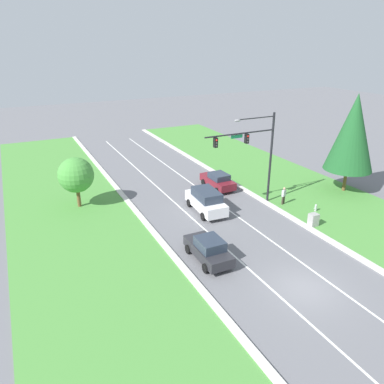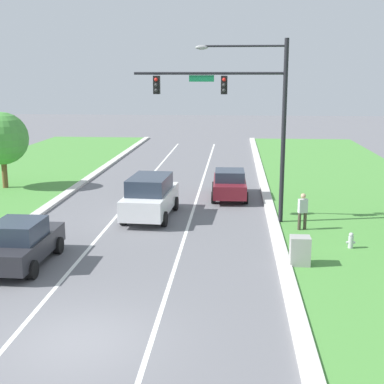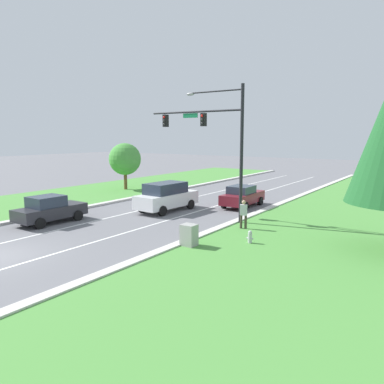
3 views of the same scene
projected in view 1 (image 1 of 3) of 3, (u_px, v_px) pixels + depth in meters
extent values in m
plane|color=slate|center=(304.00, 289.00, 22.40)|extent=(160.00, 160.00, 0.00)
cube|color=beige|center=(371.00, 265.00, 24.68)|extent=(0.50, 90.00, 0.15)
cube|color=beige|center=(223.00, 316.00, 20.06)|extent=(0.50, 90.00, 0.15)
cube|color=#4C8E3D|center=(129.00, 350.00, 17.93)|extent=(10.00, 90.00, 0.08)
cube|color=white|center=(280.00, 297.00, 21.66)|extent=(0.14, 81.00, 0.01)
cube|color=white|center=(327.00, 281.00, 23.14)|extent=(0.14, 81.00, 0.01)
cylinder|color=black|center=(271.00, 159.00, 33.04)|extent=(0.20, 0.20, 8.21)
cylinder|color=black|center=(240.00, 133.00, 30.70)|extent=(6.64, 0.12, 0.12)
cube|color=#147042|center=(237.00, 137.00, 30.65)|extent=(1.10, 0.04, 0.28)
cylinder|color=black|center=(256.00, 118.00, 30.88)|extent=(3.65, 0.09, 0.09)
ellipsoid|color=gray|center=(238.00, 120.00, 30.15)|extent=(0.56, 0.28, 0.20)
cube|color=black|center=(247.00, 139.00, 31.16)|extent=(0.28, 0.32, 0.80)
sphere|color=red|center=(248.00, 136.00, 30.93)|extent=(0.16, 0.16, 0.16)
sphere|color=#2D2D2D|center=(248.00, 139.00, 31.02)|extent=(0.16, 0.16, 0.16)
sphere|color=#2D2D2D|center=(248.00, 142.00, 31.10)|extent=(0.16, 0.16, 0.16)
cube|color=black|center=(216.00, 143.00, 29.94)|extent=(0.28, 0.32, 0.80)
sphere|color=red|center=(217.00, 140.00, 29.71)|extent=(0.16, 0.16, 0.16)
sphere|color=#2D2D2D|center=(217.00, 143.00, 29.80)|extent=(0.16, 0.16, 0.16)
sphere|color=#2D2D2D|center=(217.00, 146.00, 29.88)|extent=(0.16, 0.16, 0.16)
cube|color=white|center=(206.00, 203.00, 32.30)|extent=(2.18, 4.98, 0.92)
cube|color=#283342|center=(207.00, 194.00, 31.88)|extent=(1.88, 3.02, 0.75)
cylinder|color=black|center=(208.00, 200.00, 34.10)|extent=(0.28, 0.70, 0.68)
cylinder|color=black|center=(189.00, 203.00, 33.42)|extent=(0.28, 0.70, 0.68)
cylinder|color=black|center=(223.00, 213.00, 31.52)|extent=(0.28, 0.70, 0.68)
cylinder|color=black|center=(203.00, 216.00, 30.84)|extent=(0.28, 0.70, 0.68)
cube|color=maroon|center=(218.00, 182.00, 37.55)|extent=(1.84, 4.36, 0.73)
cube|color=#283342|center=(219.00, 176.00, 37.09)|extent=(1.61, 1.98, 0.56)
cylinder|color=black|center=(218.00, 180.00, 39.15)|extent=(0.25, 0.64, 0.63)
cylinder|color=black|center=(204.00, 182.00, 38.42)|extent=(0.25, 0.64, 0.63)
cylinder|color=black|center=(232.00, 188.00, 36.95)|extent=(0.25, 0.64, 0.63)
cylinder|color=black|center=(217.00, 191.00, 36.22)|extent=(0.25, 0.64, 0.63)
cube|color=#28282D|center=(208.00, 251.00, 25.17)|extent=(1.78, 4.24, 0.70)
cube|color=#283342|center=(210.00, 244.00, 24.70)|extent=(1.59, 1.92, 0.66)
cylinder|color=black|center=(210.00, 244.00, 26.73)|extent=(0.25, 0.64, 0.64)
cylinder|color=black|center=(188.00, 249.00, 26.05)|extent=(0.25, 0.64, 0.64)
cylinder|color=black|center=(229.00, 262.00, 24.55)|extent=(0.25, 0.64, 0.64)
cylinder|color=black|center=(206.00, 268.00, 23.86)|extent=(0.25, 0.64, 0.64)
cube|color=#9E9E99|center=(313.00, 220.00, 29.72)|extent=(0.70, 0.60, 1.11)
cylinder|color=#42382D|center=(282.00, 201.00, 33.65)|extent=(0.14, 0.14, 0.84)
cylinder|color=#42382D|center=(284.00, 200.00, 33.82)|extent=(0.14, 0.14, 0.84)
cube|color=#B7B7BC|center=(284.00, 193.00, 33.46)|extent=(0.43, 0.32, 0.60)
sphere|color=tan|center=(284.00, 189.00, 33.30)|extent=(0.22, 0.22, 0.22)
cylinder|color=#B7B7BC|center=(316.00, 209.00, 32.42)|extent=(0.20, 0.20, 0.55)
sphere|color=#B7B7BC|center=(316.00, 205.00, 32.29)|extent=(0.18, 0.18, 0.18)
cylinder|color=#B7B7BC|center=(315.00, 209.00, 32.36)|extent=(0.10, 0.09, 0.09)
cylinder|color=#B7B7BC|center=(317.00, 208.00, 32.46)|extent=(0.10, 0.09, 0.09)
cylinder|color=brown|center=(345.00, 180.00, 36.57)|extent=(0.32, 0.32, 2.27)
cone|color=#1E5628|center=(353.00, 132.00, 34.80)|extent=(4.51, 4.51, 7.22)
cylinder|color=brown|center=(79.00, 197.00, 33.10)|extent=(0.32, 0.32, 1.87)
sphere|color=#47933D|center=(76.00, 175.00, 32.32)|extent=(3.08, 3.08, 3.08)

